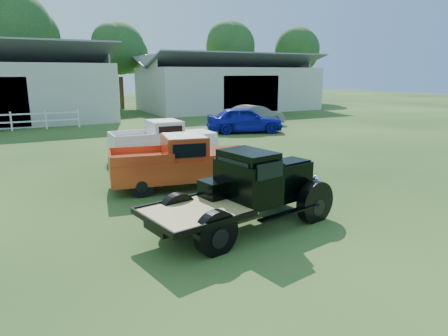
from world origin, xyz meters
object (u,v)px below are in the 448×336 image
misc_car_blue (245,120)px  vintage_flatbed (245,190)px  misc_car_grey (255,116)px  white_pickup (163,141)px  red_pickup (182,161)px

misc_car_blue → vintage_flatbed: bearing=168.7°
vintage_flatbed → misc_car_grey: vintage_flatbed is taller
white_pickup → misc_car_blue: size_ratio=0.96×
red_pickup → white_pickup: size_ratio=1.04×
red_pickup → vintage_flatbed: bearing=-79.8°
misc_car_blue → white_pickup: bearing=146.1°
vintage_flatbed → misc_car_grey: bearing=47.0°
misc_car_blue → misc_car_grey: (1.98, 2.06, -0.07)m
white_pickup → misc_car_grey: bearing=40.7°
white_pickup → misc_car_blue: bearing=38.6°
white_pickup → misc_car_blue: (6.96, 5.28, -0.03)m
vintage_flatbed → red_pickup: vintage_flatbed is taller
white_pickup → misc_car_grey: size_ratio=1.02×
white_pickup → red_pickup: bearing=-99.5°
red_pickup → misc_car_blue: bearing=60.2°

